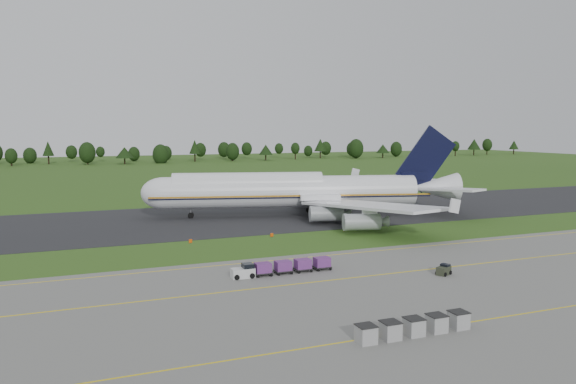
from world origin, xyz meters
name	(u,v)px	position (x,y,z in m)	size (l,w,h in m)	color
ground	(277,245)	(0.00, 0.00, 0.00)	(600.00, 600.00, 0.00)	#2D5018
apron	(395,309)	(0.00, -34.00, 0.03)	(300.00, 52.00, 0.06)	slate
taxiway	(228,218)	(0.00, 28.00, 0.04)	(300.00, 40.00, 0.08)	black
apron_markings	(361,290)	(0.00, -26.98, 0.06)	(300.00, 30.20, 0.01)	yellow
tree_line	(115,151)	(-6.12, 218.68, 6.26)	(523.89, 22.71, 11.82)	black
aircraft	(297,190)	(13.94, 25.07, 5.36)	(67.04, 63.00, 18.78)	white
baggage_train	(281,267)	(-5.86, -17.01, 0.91)	(13.10, 1.68, 1.61)	silver
utility_cart	(444,271)	(12.76, -24.94, 0.57)	(2.18, 1.81, 1.03)	#2B3021
uld_row	(414,327)	(-2.51, -40.87, 0.85)	(11.19, 1.59, 1.57)	#969696
edge_markers	(272,235)	(1.47, 6.25, 0.27)	(28.06, 0.30, 0.60)	#E54A07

